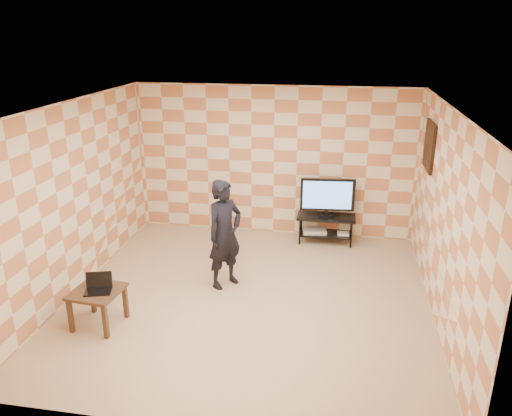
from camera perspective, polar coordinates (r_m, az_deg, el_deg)
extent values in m
plane|color=tan|center=(7.20, -0.82, -10.26)|extent=(5.00, 5.00, 0.00)
cube|color=beige|center=(8.98, 2.06, 5.30)|extent=(5.00, 0.02, 2.70)
cube|color=beige|center=(4.42, -6.93, -11.21)|extent=(5.00, 0.02, 2.70)
cube|color=beige|center=(7.47, -20.08, 1.00)|extent=(0.02, 5.00, 2.70)
cube|color=beige|center=(6.66, 20.78, -1.37)|extent=(0.02, 5.00, 2.70)
cube|color=white|center=(6.29, -0.94, 11.50)|extent=(5.00, 5.00, 0.02)
cube|color=black|center=(7.95, 19.18, 6.71)|extent=(0.04, 0.72, 0.72)
cube|color=black|center=(7.95, 19.18, 6.71)|extent=(0.04, 0.03, 0.68)
cube|color=black|center=(7.95, 19.18, 6.71)|extent=(0.04, 0.68, 0.03)
cube|color=black|center=(8.86, 8.04, -1.02)|extent=(1.01, 0.46, 0.04)
cube|color=black|center=(8.98, 7.94, -2.92)|extent=(0.91, 0.40, 0.03)
cylinder|color=black|center=(8.79, 5.03, -2.67)|extent=(0.03, 0.03, 0.50)
cylinder|color=black|center=(9.13, 5.23, -1.79)|extent=(0.03, 0.03, 0.50)
cylinder|color=black|center=(8.78, 10.83, -3.01)|extent=(0.03, 0.03, 0.50)
cylinder|color=black|center=(9.11, 10.81, -2.12)|extent=(0.03, 0.03, 0.50)
cube|color=black|center=(8.85, 8.05, -0.81)|extent=(0.29, 0.20, 0.03)
cube|color=black|center=(8.83, 8.07, -0.48)|extent=(0.07, 0.05, 0.08)
cube|color=black|center=(8.72, 8.17, 1.52)|extent=(0.94, 0.14, 0.57)
cube|color=#4675B9|center=(8.69, 8.15, 1.46)|extent=(0.84, 0.08, 0.49)
cube|color=#AEAEB0|center=(8.96, 6.70, -2.58)|extent=(0.45, 0.35, 0.07)
cube|color=silver|center=(8.94, 9.93, -2.89)|extent=(0.20, 0.15, 0.05)
cube|color=#382417|center=(6.70, -17.75, -9.09)|extent=(0.64, 0.64, 0.04)
cube|color=#382417|center=(6.78, -20.43, -11.50)|extent=(0.06, 0.06, 0.46)
cube|color=#382417|center=(7.12, -18.17, -9.62)|extent=(0.06, 0.06, 0.46)
cube|color=#382417|center=(6.53, -16.83, -12.36)|extent=(0.06, 0.06, 0.46)
cube|color=#382417|center=(6.88, -14.68, -10.34)|extent=(0.06, 0.06, 0.46)
cube|color=black|center=(6.64, -17.58, -9.06)|extent=(0.37, 0.31, 0.02)
cube|color=black|center=(6.69, -17.50, -7.81)|extent=(0.33, 0.14, 0.21)
imported|color=black|center=(7.22, -3.60, -3.01)|extent=(0.67, 0.71, 1.62)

